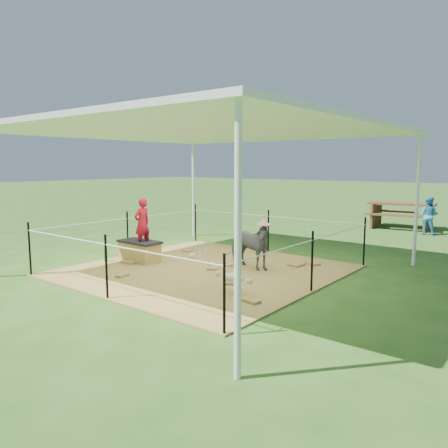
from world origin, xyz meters
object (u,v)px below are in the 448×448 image
Objects in this scene: woman at (142,218)px; distant_person at (428,215)px; pony at (249,246)px; straw_bale at (140,252)px; foal at (233,276)px; green_bottle at (106,255)px; picnic_table_near at (401,215)px.

distant_person is at bearing 155.17° from woman.
distant_person is (1.60, 6.77, 0.08)m from pony.
foal is (2.89, -0.60, 0.08)m from straw_bale.
pony is at bearing 113.36° from woman.
pony is (2.16, 0.86, 0.26)m from straw_bale.
straw_bale is 0.81× the size of pony.
green_bottle is at bearing 169.49° from foal.
pony is 1.63m from foal.
woman reaches higher than picnic_table_near.
woman is 4.32× the size of green_bottle.
green_bottle is 0.22× the size of pony.
distant_person is at bearing 75.86° from foal.
pony reaches higher than picnic_table_near.
pony is at bearing -101.12° from picnic_table_near.
straw_bale is at bearing -89.15° from woman.
picnic_table_near is (2.67, 8.47, -0.52)m from woman.
distant_person reaches higher than picnic_table_near.
picnic_table_near reaches higher than straw_bale.
woman is at bearing 159.84° from foal.
picnic_table_near is at bearing -40.65° from distant_person.
straw_bale reaches higher than green_bottle.
straw_bale is at bearing 39.29° from green_bottle.
distant_person is (3.67, 7.63, -0.38)m from woman.
pony is at bearing 108.37° from foal.
woman is at bearing 34.70° from green_bottle.
foal is (0.72, -1.46, -0.18)m from pony.
green_bottle is 9.52m from picnic_table_near.
straw_bale is 2.34m from pony.
distant_person reaches higher than foal.
woman reaches higher than straw_bale.
straw_bale is 0.78× the size of distant_person.
foal is at bearing -147.65° from pony.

